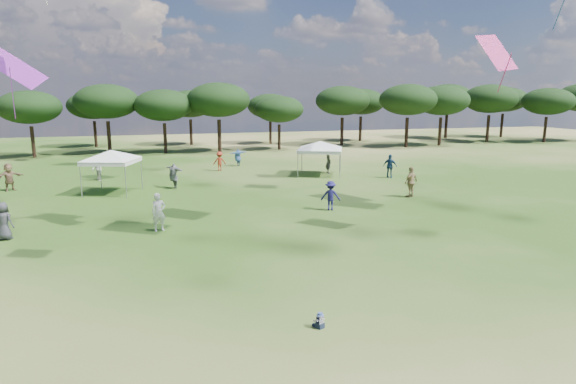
# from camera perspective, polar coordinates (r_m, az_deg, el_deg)

# --- Properties ---
(ground) EXTENTS (140.00, 140.00, 0.00)m
(ground) POSITION_cam_1_polar(r_m,az_deg,el_deg) (11.88, 6.87, -20.56)
(ground) COLOR #2F5218
(ground) RESTS_ON ground
(tree_line) EXTENTS (108.78, 17.63, 7.77)m
(tree_line) POSITION_cam_1_polar(r_m,az_deg,el_deg) (57.02, -9.56, 10.49)
(tree_line) COLOR black
(tree_line) RESTS_ON ground
(tent_left) EXTENTS (5.76, 5.76, 3.11)m
(tent_left) POSITION_cam_1_polar(r_m,az_deg,el_deg) (32.80, -20.28, 4.48)
(tent_left) COLOR gray
(tent_left) RESTS_ON ground
(tent_right) EXTENTS (6.25, 6.25, 2.98)m
(tent_right) POSITION_cam_1_polar(r_m,az_deg,el_deg) (38.00, 3.83, 5.85)
(tent_right) COLOR gray
(tent_right) RESTS_ON ground
(toddler) EXTENTS (0.34, 0.37, 0.44)m
(toddler) POSITION_cam_1_polar(r_m,az_deg,el_deg) (13.67, 3.77, -15.00)
(toddler) COLOR #151E30
(toddler) RESTS_ON ground
(festival_crowd) EXTENTS (29.72, 20.53, 1.92)m
(festival_crowd) POSITION_cam_1_polar(r_m,az_deg,el_deg) (33.00, -12.49, 1.78)
(festival_crowd) COLOR #333237
(festival_crowd) RESTS_ON ground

